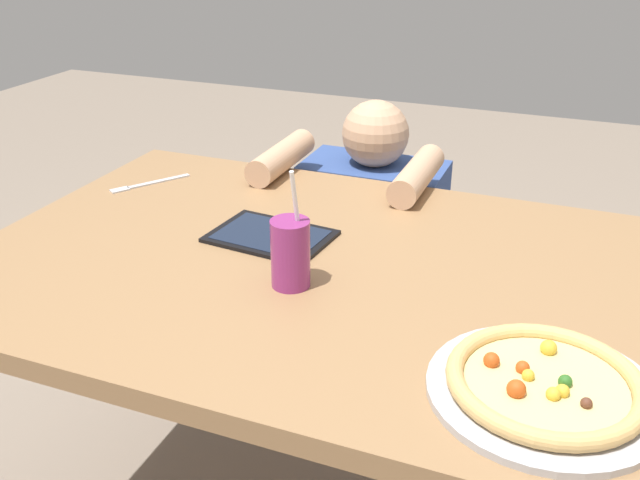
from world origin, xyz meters
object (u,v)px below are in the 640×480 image
Objects in this scene: tablet at (271,236)px; diner_seated at (370,266)px; pizza_near at (545,385)px; drink_cup_colored at (290,253)px; fork at (147,184)px.

tablet is 0.70m from diner_seated.
diner_seated is at bearing 120.54° from pizza_near.
diner_seated reaches higher than tablet.
pizza_near is at bearing -59.46° from diner_seated.
diner_seated is at bearing 87.11° from tablet.
drink_cup_colored is 0.21m from tablet.
diner_seated is (0.44, 0.44, -0.35)m from fork.
pizza_near is 1.29× the size of tablet.
drink_cup_colored reaches higher than fork.
diner_seated is (0.03, 0.60, -0.36)m from tablet.
drink_cup_colored is (-0.46, 0.16, 0.05)m from pizza_near.
drink_cup_colored is 0.25× the size of diner_seated.
drink_cup_colored is at bearing -54.31° from tablet.
pizza_near is 0.66m from tablet.
tablet is (-0.58, 0.33, -0.01)m from pizza_near.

